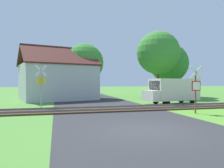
# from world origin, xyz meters

# --- Properties ---
(ground_plane) EXTENTS (160.00, 160.00, 0.00)m
(ground_plane) POSITION_xyz_m (0.00, 0.00, 0.00)
(ground_plane) COLOR #4C8433
(road_asphalt) EXTENTS (7.41, 80.00, 0.01)m
(road_asphalt) POSITION_xyz_m (0.00, 2.00, 0.00)
(road_asphalt) COLOR #2D2D30
(road_asphalt) RESTS_ON ground
(rail_track) EXTENTS (60.00, 2.60, 0.22)m
(rail_track) POSITION_xyz_m (0.00, 6.52, 0.06)
(rail_track) COLOR #422D1E
(rail_track) RESTS_ON ground
(stop_sign_near) EXTENTS (0.88, 0.15, 2.96)m
(stop_sign_near) POSITION_xyz_m (4.83, 3.56, 1.66)
(stop_sign_near) COLOR brown
(stop_sign_near) RESTS_ON ground
(crossing_sign_far) EXTENTS (0.85, 0.27, 3.22)m
(crossing_sign_far) POSITION_xyz_m (-4.59, 8.55, 1.91)
(crossing_sign_far) COLOR #9E9EA5
(crossing_sign_far) RESTS_ON ground
(house) EXTENTS (9.28, 8.34, 5.93)m
(house) POSITION_xyz_m (-3.34, 16.89, 2.08)
(house) COLOR #B7B7BC
(house) RESTS_ON ground
(tree_right) EXTENTS (5.30, 5.30, 8.18)m
(tree_right) POSITION_xyz_m (8.66, 16.39, 5.52)
(tree_right) COLOR #513823
(tree_right) RESTS_ON ground
(tree_center) EXTENTS (4.52, 4.52, 6.50)m
(tree_center) POSITION_xyz_m (-0.26, 17.65, 4.22)
(tree_center) COLOR #513823
(tree_center) RESTS_ON ground
(tree_far) EXTENTS (5.16, 5.16, 7.04)m
(tree_far) POSITION_xyz_m (11.10, 18.14, 4.45)
(tree_far) COLOR #513823
(tree_far) RESTS_ON ground
(mail_truck) EXTENTS (5.11, 2.53, 2.24)m
(mail_truck) POSITION_xyz_m (6.49, 9.19, 1.24)
(mail_truck) COLOR silver
(mail_truck) RESTS_ON ground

